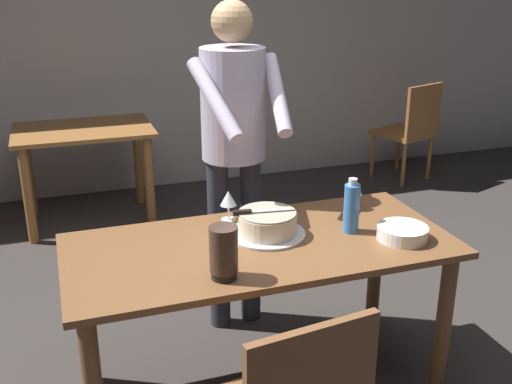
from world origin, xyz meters
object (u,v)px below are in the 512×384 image
(cake_on_platter, at_px, (267,224))
(wine_glass_near, at_px, (228,199))
(hurricane_lamp, at_px, (224,252))
(person_cutting_cake, at_px, (234,134))
(cake_knife, at_px, (251,212))
(wine_glass_far, at_px, (355,189))
(background_table, at_px, (85,149))
(main_dining_table, at_px, (260,267))
(plate_stack, at_px, (402,233))
(background_chair_2, at_px, (410,128))
(water_bottle, at_px, (351,208))

(cake_on_platter, xyz_separation_m, wine_glass_near, (-0.11, 0.22, 0.05))
(hurricane_lamp, height_order, person_cutting_cake, person_cutting_cake)
(cake_knife, height_order, person_cutting_cake, person_cutting_cake)
(wine_glass_far, bearing_deg, hurricane_lamp, -149.19)
(background_table, bearing_deg, hurricane_lamp, -82.28)
(main_dining_table, height_order, hurricane_lamp, hurricane_lamp)
(cake_knife, relative_size, person_cutting_cake, 0.16)
(cake_on_platter, relative_size, person_cutting_cake, 0.20)
(wine_glass_far, distance_m, background_table, 2.40)
(plate_stack, height_order, wine_glass_far, wine_glass_far)
(cake_on_platter, bearing_deg, wine_glass_far, 17.29)
(cake_knife, xyz_separation_m, background_table, (-0.56, 2.24, -0.29))
(person_cutting_cake, bearing_deg, main_dining_table, -96.30)
(background_table, height_order, background_chair_2, background_chair_2)
(wine_glass_near, height_order, hurricane_lamp, hurricane_lamp)
(cake_on_platter, distance_m, hurricane_lamp, 0.43)
(main_dining_table, distance_m, wine_glass_near, 0.37)
(wine_glass_far, distance_m, hurricane_lamp, 0.92)
(cake_on_platter, distance_m, plate_stack, 0.59)
(plate_stack, xyz_separation_m, background_table, (-1.18, 2.48, -0.20))
(cake_on_platter, distance_m, water_bottle, 0.38)
(cake_knife, height_order, hurricane_lamp, hurricane_lamp)
(water_bottle, height_order, person_cutting_cake, person_cutting_cake)
(wine_glass_near, xyz_separation_m, water_bottle, (0.48, -0.30, 0.01))
(main_dining_table, relative_size, cake_knife, 6.13)
(cake_knife, distance_m, person_cutting_cake, 0.56)
(water_bottle, xyz_separation_m, background_chair_2, (1.83, 2.39, -0.37))
(cake_knife, relative_size, background_chair_2, 0.30)
(cake_knife, relative_size, wine_glass_far, 1.88)
(hurricane_lamp, bearing_deg, main_dining_table, 46.80)
(water_bottle, bearing_deg, wine_glass_far, 59.47)
(wine_glass_near, bearing_deg, background_table, 104.45)
(cake_knife, bearing_deg, main_dining_table, -77.37)
(main_dining_table, distance_m, hurricane_lamp, 0.41)
(wine_glass_near, bearing_deg, hurricane_lamp, -108.17)
(cake_knife, height_order, background_chair_2, background_chair_2)
(plate_stack, bearing_deg, background_table, 115.35)
(plate_stack, distance_m, background_table, 2.76)
(cake_on_platter, relative_size, water_bottle, 1.36)
(background_table, bearing_deg, main_dining_table, -75.93)
(wine_glass_near, bearing_deg, water_bottle, -32.40)
(wine_glass_far, height_order, water_bottle, water_bottle)
(hurricane_lamp, bearing_deg, wine_glass_near, 71.83)
(main_dining_table, height_order, water_bottle, water_bottle)
(cake_knife, distance_m, wine_glass_near, 0.21)
(background_table, xyz_separation_m, background_chair_2, (2.84, 0.05, -0.09))
(water_bottle, relative_size, person_cutting_cake, 0.15)
(cake_on_platter, xyz_separation_m, water_bottle, (0.37, -0.08, 0.06))
(cake_on_platter, xyz_separation_m, background_table, (-0.64, 2.25, -0.22))
(main_dining_table, relative_size, person_cutting_cake, 0.96)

